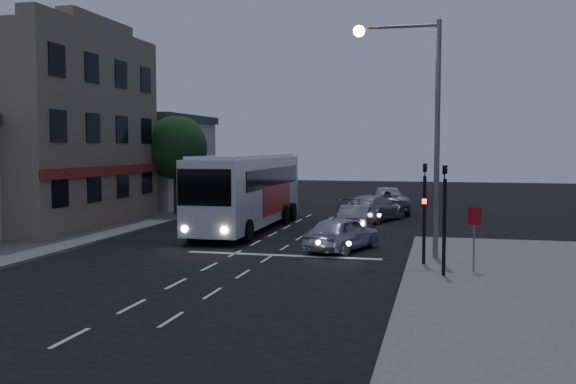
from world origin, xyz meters
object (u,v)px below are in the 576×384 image
(car_suv, at_px, (342,233))
(streetlight, at_px, (420,111))
(street_tree, at_px, (176,145))
(car_extra, at_px, (387,196))
(traffic_signal_main, at_px, (424,201))
(regulatory_sign, at_px, (474,228))
(tour_bus, at_px, (248,189))
(traffic_signal_side, at_px, (445,206))
(car_sedan_c, at_px, (387,201))
(car_sedan_b, at_px, (374,208))
(car_sedan_a, at_px, (356,218))

(car_suv, relative_size, streetlight, 0.48)
(car_suv, height_order, street_tree, street_tree)
(car_extra, relative_size, streetlight, 0.45)
(traffic_signal_main, bearing_deg, car_suv, 138.78)
(regulatory_sign, relative_size, streetlight, 0.24)
(streetlight, bearing_deg, tour_bus, 141.11)
(car_suv, height_order, traffic_signal_side, traffic_signal_side)
(tour_bus, xyz_separation_m, car_sedan_c, (6.43, 10.50, -1.34))
(tour_bus, distance_m, regulatory_sign, 14.78)
(car_sedan_b, xyz_separation_m, traffic_signal_side, (3.99, -16.20, 1.65))
(traffic_signal_main, bearing_deg, street_tree, 137.97)
(traffic_signal_side, height_order, regulatory_sign, traffic_signal_side)
(car_sedan_b, bearing_deg, traffic_signal_side, 122.66)
(car_sedan_a, distance_m, car_extra, 15.68)
(car_sedan_a, height_order, street_tree, street_tree)
(tour_bus, relative_size, car_sedan_a, 3.05)
(car_extra, xyz_separation_m, streetlight, (3.17, -23.40, 5.07))
(car_extra, height_order, street_tree, street_tree)
(car_sedan_c, bearing_deg, traffic_signal_main, 89.97)
(regulatory_sign, xyz_separation_m, street_tree, (-17.51, 15.26, 2.90))
(regulatory_sign, distance_m, street_tree, 23.40)
(tour_bus, bearing_deg, streetlight, -39.64)
(streetlight, height_order, street_tree, streetlight)
(street_tree, bearing_deg, car_sedan_a, -22.82)
(traffic_signal_main, xyz_separation_m, street_tree, (-15.81, 14.25, 2.08))
(car_sedan_c, bearing_deg, car_sedan_b, 77.21)
(regulatory_sign, bearing_deg, car_sedan_c, 102.87)
(car_suv, bearing_deg, streetlight, 172.84)
(tour_bus, distance_m, car_sedan_b, 8.27)
(car_sedan_b, bearing_deg, car_sedan_c, -75.30)
(car_sedan_b, height_order, streetlight, streetlight)
(tour_bus, xyz_separation_m, car_sedan_b, (6.07, 5.45, -1.36))
(car_sedan_a, height_order, car_extra, car_sedan_a)
(car_sedan_b, xyz_separation_m, car_sedan_c, (0.36, 5.05, 0.02))
(tour_bus, bearing_deg, car_sedan_c, 57.75)
(car_sedan_a, xyz_separation_m, traffic_signal_side, (4.37, -11.12, 1.72))
(car_sedan_b, bearing_deg, tour_bus, 60.73)
(car_suv, distance_m, traffic_signal_main, 4.89)
(traffic_signal_main, relative_size, street_tree, 0.66)
(car_sedan_b, distance_m, traffic_signal_main, 14.69)
(tour_bus, distance_m, car_sedan_a, 5.88)
(car_sedan_a, bearing_deg, car_extra, -92.91)
(traffic_signal_main, bearing_deg, car_sedan_a, 111.89)
(street_tree, bearing_deg, streetlight, -39.51)
(car_sedan_b, relative_size, traffic_signal_main, 1.30)
(car_sedan_a, bearing_deg, traffic_signal_main, 109.88)
(car_sedan_b, bearing_deg, car_sedan_a, 104.56)
(car_sedan_b, height_order, traffic_signal_side, traffic_signal_side)
(car_sedan_a, distance_m, car_sedan_b, 5.09)
(tour_bus, height_order, car_extra, tour_bus)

